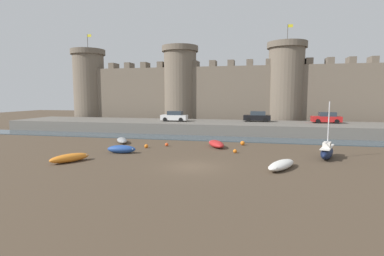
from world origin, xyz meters
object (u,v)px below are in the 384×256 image
(rowboat_foreground_left, at_px, (216,144))
(car_quay_west, at_px, (326,118))
(rowboat_midflat_left, at_px, (70,158))
(mooring_buoy_off_centre, at_px, (243,143))
(car_quay_centre_west, at_px, (175,116))
(mooring_buoy_near_channel, at_px, (167,145))
(mooring_buoy_mid_mud, at_px, (146,146))
(mooring_buoy_near_shore, at_px, (235,151))
(rowboat_foreground_centre, at_px, (122,140))
(rowboat_midflat_right, at_px, (122,149))
(car_quay_centre_east, at_px, (257,117))
(rowboat_midflat_centre, at_px, (281,165))
(sailboat_near_channel_left, at_px, (327,152))

(rowboat_foreground_left, relative_size, car_quay_west, 0.93)
(rowboat_midflat_left, bearing_deg, mooring_buoy_off_centre, 40.87)
(car_quay_west, bearing_deg, car_quay_centre_west, -175.34)
(mooring_buoy_near_channel, distance_m, mooring_buoy_off_centre, 8.58)
(rowboat_foreground_left, height_order, mooring_buoy_near_channel, rowboat_foreground_left)
(mooring_buoy_mid_mud, bearing_deg, rowboat_midflat_left, -115.61)
(rowboat_midflat_left, relative_size, mooring_buoy_near_shore, 9.09)
(rowboat_foreground_centre, xyz_separation_m, mooring_buoy_near_shore, (13.67, -3.44, -0.13))
(rowboat_midflat_right, distance_m, car_quay_centre_east, 24.54)
(mooring_buoy_near_shore, bearing_deg, rowboat_midflat_left, -151.94)
(car_quay_west, bearing_deg, mooring_buoy_near_shore, -123.53)
(mooring_buoy_near_channel, bearing_deg, rowboat_midflat_centre, -34.60)
(rowboat_midflat_centre, relative_size, mooring_buoy_near_shore, 10.33)
(sailboat_near_channel_left, distance_m, car_quay_centre_east, 20.24)
(rowboat_foreground_centre, relative_size, rowboat_foreground_left, 0.92)
(rowboat_foreground_left, bearing_deg, mooring_buoy_near_channel, -173.39)
(sailboat_near_channel_left, xyz_separation_m, mooring_buoy_near_channel, (-15.97, 3.11, -0.44))
(car_quay_west, relative_size, car_quay_centre_west, 1.00)
(mooring_buoy_mid_mud, bearing_deg, car_quay_centre_east, 56.85)
(mooring_buoy_near_shore, relative_size, mooring_buoy_mid_mud, 0.93)
(rowboat_midflat_right, relative_size, sailboat_near_channel_left, 0.57)
(rowboat_midflat_centre, distance_m, mooring_buoy_near_shore, 7.00)
(rowboat_midflat_left, distance_m, car_quay_centre_east, 29.79)
(rowboat_foreground_left, xyz_separation_m, mooring_buoy_mid_mud, (-7.28, -2.18, -0.17))
(rowboat_foreground_centre, height_order, sailboat_near_channel_left, sailboat_near_channel_left)
(mooring_buoy_near_shore, xyz_separation_m, mooring_buoy_mid_mud, (-9.56, 0.79, 0.01))
(rowboat_midflat_left, bearing_deg, rowboat_midflat_centre, 4.51)
(mooring_buoy_near_shore, bearing_deg, car_quay_centre_east, 84.02)
(rowboat_foreground_left, xyz_separation_m, car_quay_centre_west, (-8.50, 13.12, 2.01))
(car_quay_centre_west, bearing_deg, rowboat_foreground_left, -57.07)
(mooring_buoy_off_centre, bearing_deg, rowboat_midflat_centre, -71.63)
(rowboat_midflat_left, bearing_deg, mooring_buoy_mid_mud, 64.39)
(rowboat_foreground_centre, distance_m, rowboat_midflat_centre, 19.91)
(mooring_buoy_near_shore, bearing_deg, car_quay_west, 56.47)
(rowboat_foreground_centre, xyz_separation_m, car_quay_west, (25.56, 14.50, 2.06))
(rowboat_foreground_centre, height_order, car_quay_centre_west, car_quay_centre_west)
(mooring_buoy_near_channel, relative_size, car_quay_centre_east, 0.09)
(rowboat_foreground_centre, height_order, mooring_buoy_off_centre, rowboat_foreground_centre)
(car_quay_centre_west, bearing_deg, mooring_buoy_mid_mud, -85.43)
(mooring_buoy_off_centre, bearing_deg, mooring_buoy_mid_mud, -158.01)
(mooring_buoy_near_channel, height_order, car_quay_west, car_quay_west)
(rowboat_midflat_centre, bearing_deg, mooring_buoy_off_centre, 108.37)
(rowboat_midflat_centre, xyz_separation_m, mooring_buoy_near_shore, (-3.98, 5.75, -0.16))
(rowboat_midflat_left, height_order, mooring_buoy_mid_mud, rowboat_midflat_left)
(mooring_buoy_near_shore, relative_size, mooring_buoy_off_centre, 0.77)
(rowboat_midflat_left, relative_size, car_quay_centre_east, 0.85)
(rowboat_midflat_left, distance_m, mooring_buoy_near_shore, 15.13)
(rowboat_midflat_centre, relative_size, mooring_buoy_off_centre, 8.00)
(rowboat_midflat_left, relative_size, mooring_buoy_near_channel, 9.03)
(mooring_buoy_near_channel, distance_m, car_quay_centre_west, 14.26)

